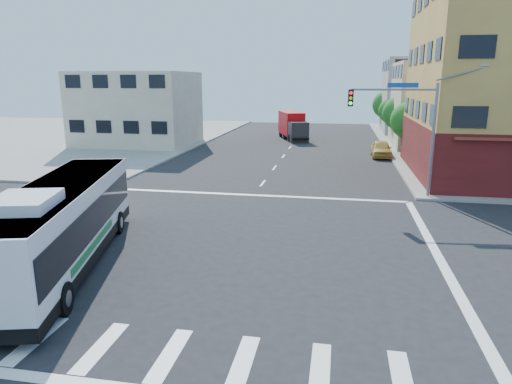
# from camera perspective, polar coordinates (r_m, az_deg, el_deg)

# --- Properties ---
(ground) EXTENTS (120.00, 120.00, 0.00)m
(ground) POSITION_cam_1_polar(r_m,az_deg,el_deg) (20.25, -5.31, -6.92)
(ground) COLOR black
(ground) RESTS_ON ground
(sidewalk_nw) EXTENTS (50.00, 50.00, 0.15)m
(sidewalk_nw) POSITION_cam_1_polar(r_m,az_deg,el_deg) (67.08, -26.73, 6.32)
(sidewalk_nw) COLOR gray
(sidewalk_nw) RESTS_ON ground
(building_east_near) EXTENTS (12.06, 10.06, 9.00)m
(building_east_near) POSITION_cam_1_polar(r_m,az_deg,el_deg) (53.56, 23.40, 9.90)
(building_east_near) COLOR beige
(building_east_near) RESTS_ON ground
(building_east_far) EXTENTS (12.06, 10.06, 10.00)m
(building_east_far) POSITION_cam_1_polar(r_m,az_deg,el_deg) (67.26, 20.84, 11.14)
(building_east_far) COLOR #999A95
(building_east_far) RESTS_ON ground
(building_west) EXTENTS (12.06, 10.06, 8.00)m
(building_west) POSITION_cam_1_polar(r_m,az_deg,el_deg) (53.17, -14.61, 10.01)
(building_west) COLOR beige
(building_west) RESTS_ON ground
(signal_mast_ne) EXTENTS (7.91, 1.13, 8.07)m
(signal_mast_ne) POSITION_cam_1_polar(r_m,az_deg,el_deg) (29.17, 18.16, 8.89)
(signal_mast_ne) COLOR slate
(signal_mast_ne) RESTS_ON ground
(street_tree_a) EXTENTS (3.60, 3.60, 5.53)m
(street_tree_a) POSITION_cam_1_polar(r_m,az_deg,el_deg) (46.75, 18.78, 8.75)
(street_tree_a) COLOR #332212
(street_tree_a) RESTS_ON ground
(street_tree_b) EXTENTS (3.80, 3.80, 5.79)m
(street_tree_b) POSITION_cam_1_polar(r_m,az_deg,el_deg) (54.65, 17.62, 9.64)
(street_tree_b) COLOR #332212
(street_tree_b) RESTS_ON ground
(street_tree_c) EXTENTS (3.40, 3.40, 5.29)m
(street_tree_c) POSITION_cam_1_polar(r_m,az_deg,el_deg) (62.60, 16.73, 9.89)
(street_tree_c) COLOR #332212
(street_tree_c) RESTS_ON ground
(street_tree_d) EXTENTS (4.00, 4.00, 6.03)m
(street_tree_d) POSITION_cam_1_polar(r_m,az_deg,el_deg) (70.53, 16.07, 10.66)
(street_tree_d) COLOR #332212
(street_tree_d) RESTS_ON ground
(transit_bus) EXTENTS (5.63, 12.52, 3.63)m
(transit_bus) POSITION_cam_1_polar(r_m,az_deg,el_deg) (19.16, -23.12, -3.63)
(transit_bus) COLOR black
(transit_bus) RESTS_ON ground
(box_truck) EXTENTS (4.47, 7.62, 3.30)m
(box_truck) POSITION_cam_1_polar(r_m,az_deg,el_deg) (56.66, 4.64, 8.18)
(box_truck) COLOR #222227
(box_truck) RESTS_ON ground
(parked_car) EXTENTS (1.87, 4.54, 1.54)m
(parked_car) POSITION_cam_1_polar(r_m,az_deg,el_deg) (45.20, 15.39, 5.23)
(parked_car) COLOR gold
(parked_car) RESTS_ON ground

